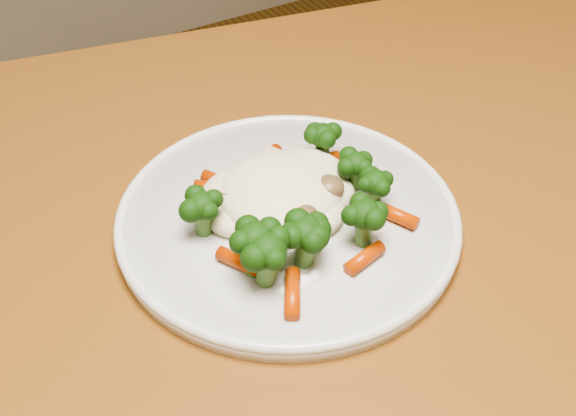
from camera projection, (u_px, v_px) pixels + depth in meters
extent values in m
cube|color=brown|center=(368.00, 250.00, 0.63)|extent=(1.35, 1.03, 0.04)
cube|color=brown|center=(558.00, 198.00, 1.26)|extent=(0.07, 0.07, 0.71)
cylinder|color=silver|center=(288.00, 220.00, 0.62)|extent=(0.29, 0.29, 0.01)
ellipsoid|color=#FCF0C9|center=(279.00, 183.00, 0.61)|extent=(0.13, 0.11, 0.05)
ellipsoid|color=black|center=(256.00, 251.00, 0.55)|extent=(0.05, 0.05, 0.04)
ellipsoid|color=black|center=(305.00, 244.00, 0.56)|extent=(0.05, 0.05, 0.04)
ellipsoid|color=black|center=(364.00, 225.00, 0.58)|extent=(0.04, 0.04, 0.04)
ellipsoid|color=black|center=(374.00, 192.00, 0.61)|extent=(0.04, 0.04, 0.04)
ellipsoid|color=black|center=(355.00, 172.00, 0.63)|extent=(0.04, 0.04, 0.03)
ellipsoid|color=black|center=(323.00, 145.00, 0.66)|extent=(0.04, 0.04, 0.04)
ellipsoid|color=black|center=(203.00, 215.00, 0.59)|extent=(0.04, 0.04, 0.04)
ellipsoid|color=black|center=(267.00, 263.00, 0.54)|extent=(0.05, 0.05, 0.04)
ellipsoid|color=black|center=(306.00, 242.00, 0.56)|extent=(0.05, 0.05, 0.04)
cylinder|color=#CB4004|center=(228.00, 185.00, 0.64)|extent=(0.03, 0.05, 0.01)
cylinder|color=#CB4004|center=(261.00, 171.00, 0.65)|extent=(0.04, 0.04, 0.01)
cylinder|color=#CB4004|center=(315.00, 162.00, 0.66)|extent=(0.05, 0.02, 0.01)
cylinder|color=#CB4004|center=(240.00, 262.00, 0.56)|extent=(0.03, 0.04, 0.01)
cylinder|color=#CB4004|center=(292.00, 293.00, 0.54)|extent=(0.03, 0.04, 0.01)
cylinder|color=#CB4004|center=(365.00, 258.00, 0.57)|extent=(0.04, 0.02, 0.01)
cylinder|color=#CB4004|center=(395.00, 215.00, 0.61)|extent=(0.03, 0.04, 0.01)
cylinder|color=#CB4004|center=(298.00, 185.00, 0.62)|extent=(0.02, 0.05, 0.01)
cylinder|color=#CB4004|center=(264.00, 182.00, 0.62)|extent=(0.01, 0.04, 0.01)
cylinder|color=#CB4004|center=(217.00, 189.00, 0.63)|extent=(0.04, 0.04, 0.01)
cylinder|color=#CB4004|center=(271.00, 161.00, 0.66)|extent=(0.04, 0.04, 0.01)
ellipsoid|color=brown|center=(286.00, 181.00, 0.62)|extent=(0.03, 0.03, 0.02)
ellipsoid|color=brown|center=(329.00, 187.00, 0.61)|extent=(0.03, 0.03, 0.02)
ellipsoid|color=brown|center=(257.00, 200.00, 0.60)|extent=(0.02, 0.02, 0.02)
ellipsoid|color=brown|center=(305.00, 215.00, 0.58)|extent=(0.02, 0.02, 0.02)
cube|color=beige|center=(246.00, 177.00, 0.62)|extent=(0.02, 0.01, 0.01)
cube|color=beige|center=(275.00, 158.00, 0.64)|extent=(0.02, 0.03, 0.01)
cube|color=beige|center=(230.00, 193.00, 0.61)|extent=(0.02, 0.02, 0.01)
cube|color=beige|center=(251.00, 170.00, 0.63)|extent=(0.02, 0.02, 0.01)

